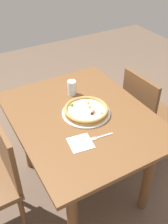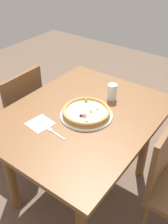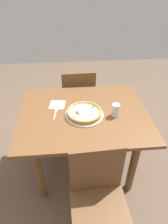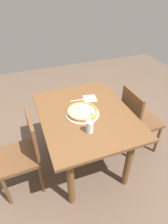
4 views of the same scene
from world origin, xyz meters
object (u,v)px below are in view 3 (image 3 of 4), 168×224
object	(u,v)px
pizza	(84,112)
fork	(56,113)
chair_near	(99,200)
plate	(84,115)
napkin	(57,105)
drinking_glass	(116,110)
dining_table	(84,124)
chair_far	(78,98)

from	to	relation	value
pizza	fork	world-z (taller)	pizza
chair_near	pizza	world-z (taller)	chair_near
plate	napkin	bearing A→B (deg)	143.24
pizza	fork	distance (m)	0.26
drinking_glass	napkin	bearing A→B (deg)	157.84
fork	plate	bearing A→B (deg)	-95.77
dining_table	chair_far	world-z (taller)	chair_far
dining_table	chair_near	size ratio (longest dim) A/B	1.31
plate	fork	distance (m)	0.26
pizza	napkin	bearing A→B (deg)	143.20
drinking_glass	plate	bearing A→B (deg)	173.98
napkin	drinking_glass	bearing A→B (deg)	-22.16
chair_near	pizza	distance (m)	0.71
dining_table	pizza	size ratio (longest dim) A/B	3.71
pizza	napkin	world-z (taller)	pizza
chair_near	fork	world-z (taller)	chair_near
chair_near	plate	world-z (taller)	chair_near
plate	chair_near	bearing A→B (deg)	-85.82
plate	pizza	bearing A→B (deg)	-143.73
chair_far	fork	size ratio (longest dim) A/B	5.29
dining_table	plate	size ratio (longest dim) A/B	3.38
chair_far	fork	bearing A→B (deg)	-111.55
dining_table	drinking_glass	world-z (taller)	drinking_glass
pizza	fork	bearing A→B (deg)	167.53
chair_far	drinking_glass	distance (m)	0.85
chair_near	drinking_glass	distance (m)	0.73
fork	chair_near	bearing A→B (deg)	-149.98
fork	chair_far	bearing A→B (deg)	-13.78
pizza	chair_near	bearing A→B (deg)	-85.80
chair_near	fork	bearing A→B (deg)	-69.40
chair_far	chair_near	bearing A→B (deg)	-88.73
napkin	fork	bearing A→B (deg)	-95.70
dining_table	chair_near	world-z (taller)	chair_near
chair_near	chair_far	bearing A→B (deg)	-90.37
dining_table	pizza	bearing A→B (deg)	-91.49
plate	napkin	xyz separation A→B (m)	(-0.24, 0.18, -0.00)
chair_far	dining_table	bearing A→B (deg)	-90.25
plate	drinking_glass	bearing A→B (deg)	-6.02
chair_far	pizza	bearing A→B (deg)	-90.37
dining_table	napkin	bearing A→B (deg)	149.17
chair_far	plate	world-z (taller)	chair_far
fork	napkin	world-z (taller)	fork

